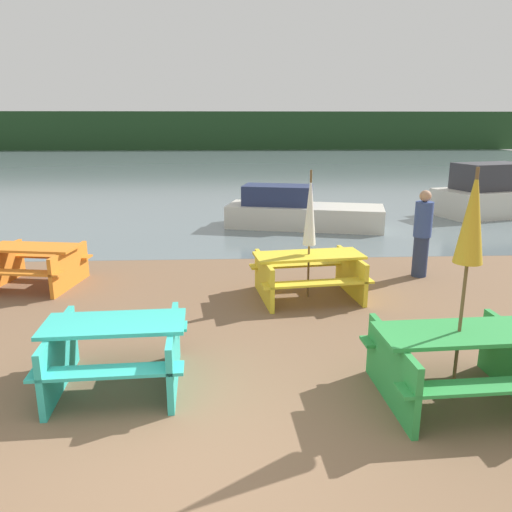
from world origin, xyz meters
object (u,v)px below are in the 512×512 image
object	(u,v)px
umbrella_gold	(472,219)
boat	(299,212)
picnic_table_orange	(35,262)
person	(422,234)
picnic_table_yellow	(308,271)
picnic_table_teal	(116,348)
picnic_table_green	(456,358)
umbrella_white	(310,209)
boat_second	(505,195)

from	to	relation	value
umbrella_gold	boat	size ratio (longest dim) A/B	0.55
picnic_table_orange	person	bearing A→B (deg)	1.95
picnic_table_yellow	boat	size ratio (longest dim) A/B	0.43
picnic_table_teal	umbrella_gold	distance (m)	4.02
picnic_table_green	picnic_table_yellow	size ratio (longest dim) A/B	0.89
picnic_table_teal	picnic_table_green	bearing A→B (deg)	-7.11
umbrella_white	picnic_table_teal	bearing A→B (deg)	-132.14
umbrella_white	boat_second	bearing A→B (deg)	45.23
picnic_table_yellow	umbrella_gold	xyz separation A→B (m)	(1.09, -3.34, 1.53)
picnic_table_green	boat_second	size ratio (longest dim) A/B	0.34
picnic_table_orange	umbrella_white	distance (m)	5.08
picnic_table_green	umbrella_gold	bearing A→B (deg)	0.00
picnic_table_orange	boat_second	distance (m)	14.19
umbrella_gold	person	xyz separation A→B (m)	(1.26, 4.42, -1.14)
umbrella_gold	boat_second	xyz separation A→B (m)	(6.48, 10.97, -1.37)
picnic_table_green	umbrella_white	distance (m)	3.67
picnic_table_yellow	person	xyz separation A→B (m)	(2.35, 1.08, 0.38)
picnic_table_green	boat	size ratio (longest dim) A/B	0.39
picnic_table_orange	boat	world-z (taller)	boat
umbrella_gold	picnic_table_yellow	bearing A→B (deg)	108.00
boat	picnic_table_teal	bearing A→B (deg)	-96.68
picnic_table_teal	umbrella_white	xyz separation A→B (m)	(2.61, 2.88, 1.06)
picnic_table_orange	umbrella_gold	distance (m)	7.46
picnic_table_yellow	boat	bearing A→B (deg)	84.03
picnic_table_green	picnic_table_teal	world-z (taller)	picnic_table_green
boat	picnic_table_green	bearing A→B (deg)	-73.57
picnic_table_green	picnic_table_teal	xyz separation A→B (m)	(-3.69, 0.46, -0.01)
picnic_table_teal	picnic_table_yellow	distance (m)	3.88
picnic_table_teal	person	bearing A→B (deg)	38.66
boat_second	person	distance (m)	8.37
picnic_table_yellow	picnic_table_teal	bearing A→B (deg)	-132.14
picnic_table_yellow	picnic_table_orange	xyz separation A→B (m)	(-4.90, 0.84, -0.01)
picnic_table_teal	picnic_table_orange	distance (m)	4.37
umbrella_white	person	world-z (taller)	umbrella_white
picnic_table_green	boat_second	bearing A→B (deg)	59.42
picnic_table_green	umbrella_gold	xyz separation A→B (m)	(0.00, 0.00, 1.51)
picnic_table_orange	umbrella_white	xyz separation A→B (m)	(4.90, -0.84, 1.08)
picnic_table_teal	picnic_table_orange	xyz separation A→B (m)	(-2.29, 3.72, -0.02)
person	umbrella_gold	bearing A→B (deg)	-105.92
umbrella_white	umbrella_gold	bearing A→B (deg)	-72.00
picnic_table_orange	umbrella_gold	world-z (taller)	umbrella_gold
picnic_table_teal	boat	bearing A→B (deg)	69.82
picnic_table_yellow	boat	world-z (taller)	boat
picnic_table_orange	boat_second	xyz separation A→B (m)	(12.46, 6.79, 0.17)
picnic_table_teal	umbrella_white	bearing A→B (deg)	47.86
picnic_table_teal	picnic_table_yellow	xyz separation A→B (m)	(2.61, 2.88, -0.00)
person	picnic_table_yellow	bearing A→B (deg)	-155.24
boat	umbrella_white	bearing A→B (deg)	-82.46
picnic_table_teal	person	world-z (taller)	person
umbrella_white	boat	size ratio (longest dim) A/B	0.47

